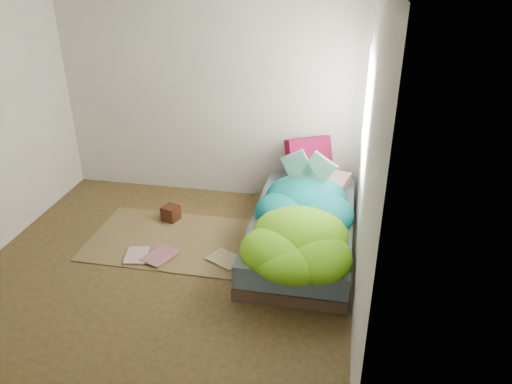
% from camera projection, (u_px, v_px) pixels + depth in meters
% --- Properties ---
extents(ground, '(3.50, 3.50, 0.00)m').
position_uv_depth(ground, '(164.00, 273.00, 4.68)').
color(ground, '#403018').
rests_on(ground, ground).
extents(room_walls, '(3.54, 3.54, 2.62)m').
position_uv_depth(room_walls, '(148.00, 104.00, 3.94)').
color(room_walls, beige).
rests_on(room_walls, ground).
extents(bed, '(1.00, 2.00, 0.34)m').
position_uv_depth(bed, '(302.00, 231.00, 5.02)').
color(bed, '#37281E').
rests_on(bed, ground).
extents(duvet, '(0.96, 1.84, 0.34)m').
position_uv_depth(duvet, '(301.00, 212.00, 4.68)').
color(duvet, '#086F83').
rests_on(duvet, bed).
extents(rug, '(1.60, 1.10, 0.01)m').
position_uv_depth(rug, '(168.00, 240.00, 5.18)').
color(rug, brown).
rests_on(rug, ground).
extents(pillow_floral, '(0.60, 0.47, 0.12)m').
position_uv_depth(pillow_floral, '(324.00, 180.00, 5.55)').
color(pillow_floral, white).
rests_on(pillow_floral, bed).
extents(pillow_magenta, '(0.51, 0.39, 0.50)m').
position_uv_depth(pillow_magenta, '(309.00, 160.00, 5.57)').
color(pillow_magenta, '#48042C').
rests_on(pillow_magenta, bed).
extents(open_book, '(0.47, 0.17, 0.28)m').
position_uv_depth(open_book, '(308.00, 159.00, 5.01)').
color(open_book, '#2D8C30').
rests_on(open_book, duvet).
extents(wooden_box, '(0.21, 0.21, 0.16)m').
position_uv_depth(wooden_box, '(171.00, 213.00, 5.50)').
color(wooden_box, black).
rests_on(wooden_box, rug).
extents(floor_book_a, '(0.27, 0.33, 0.02)m').
position_uv_depth(floor_book_a, '(126.00, 256.00, 4.89)').
color(floor_book_a, silver).
rests_on(floor_book_a, rug).
extents(floor_book_b, '(0.36, 0.40, 0.03)m').
position_uv_depth(floor_book_b, '(151.00, 252.00, 4.93)').
color(floor_book_b, '#BE6D80').
rests_on(floor_book_b, rug).
extents(floor_book_c, '(0.40, 0.36, 0.02)m').
position_uv_depth(floor_book_c, '(217.00, 265.00, 4.74)').
color(floor_book_c, tan).
rests_on(floor_book_c, rug).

